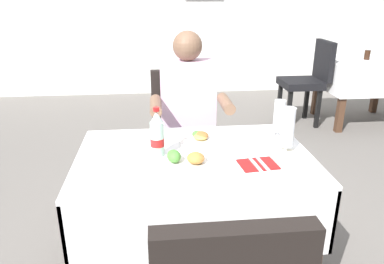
{
  "coord_description": "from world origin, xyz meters",
  "views": [
    {
      "loc": [
        -0.3,
        -1.7,
        1.5
      ],
      "look_at": [
        -0.12,
        0.05,
        0.82
      ],
      "focal_mm": 34.59,
      "sensor_mm": 36.0,
      "label": 1
    }
  ],
  "objects_px": {
    "main_dining_table": "(194,186)",
    "plate_far_diner": "(200,138)",
    "beer_glass_left": "(279,119)",
    "cola_bottle_primary": "(157,136)",
    "chair_far_diner_seat": "(182,133)",
    "beer_glass_middle": "(287,130)",
    "background_table_tumbler": "(367,55)",
    "background_chair_left": "(309,78)",
    "seated_diner_far": "(189,116)",
    "background_dining_table": "(364,77)",
    "napkin_cutlery_set": "(258,164)",
    "plate_near_camera": "(184,162)"
  },
  "relations": [
    {
      "from": "main_dining_table",
      "to": "plate_far_diner",
      "type": "relative_size",
      "value": 5.04
    },
    {
      "from": "beer_glass_left",
      "to": "cola_bottle_primary",
      "type": "height_order",
      "value": "cola_bottle_primary"
    },
    {
      "from": "chair_far_diner_seat",
      "to": "beer_glass_middle",
      "type": "xyz_separation_m",
      "value": [
        0.46,
        -0.79,
        0.3
      ]
    },
    {
      "from": "cola_bottle_primary",
      "to": "background_table_tumbler",
      "type": "height_order",
      "value": "cola_bottle_primary"
    },
    {
      "from": "beer_glass_middle",
      "to": "background_chair_left",
      "type": "bearing_deg",
      "value": 64.84
    },
    {
      "from": "seated_diner_far",
      "to": "plate_far_diner",
      "type": "bearing_deg",
      "value": -87.8
    },
    {
      "from": "chair_far_diner_seat",
      "to": "beer_glass_left",
      "type": "distance_m",
      "value": 0.82
    },
    {
      "from": "background_dining_table",
      "to": "background_chair_left",
      "type": "height_order",
      "value": "background_chair_left"
    },
    {
      "from": "beer_glass_left",
      "to": "napkin_cutlery_set",
      "type": "xyz_separation_m",
      "value": [
        -0.2,
        -0.34,
        -0.1
      ]
    },
    {
      "from": "plate_far_diner",
      "to": "napkin_cutlery_set",
      "type": "xyz_separation_m",
      "value": [
        0.23,
        -0.33,
        -0.01
      ]
    },
    {
      "from": "cola_bottle_primary",
      "to": "plate_far_diner",
      "type": "bearing_deg",
      "value": 40.2
    },
    {
      "from": "cola_bottle_primary",
      "to": "background_dining_table",
      "type": "distance_m",
      "value": 3.43
    },
    {
      "from": "seated_diner_far",
      "to": "plate_far_diner",
      "type": "relative_size",
      "value": 5.51
    },
    {
      "from": "napkin_cutlery_set",
      "to": "background_chair_left",
      "type": "relative_size",
      "value": 0.2
    },
    {
      "from": "seated_diner_far",
      "to": "background_chair_left",
      "type": "bearing_deg",
      "value": 47.93
    },
    {
      "from": "beer_glass_left",
      "to": "background_chair_left",
      "type": "distance_m",
      "value": 2.48
    },
    {
      "from": "plate_near_camera",
      "to": "background_table_tumbler",
      "type": "distance_m",
      "value": 3.49
    },
    {
      "from": "plate_near_camera",
      "to": "cola_bottle_primary",
      "type": "bearing_deg",
      "value": 137.36
    },
    {
      "from": "background_chair_left",
      "to": "main_dining_table",
      "type": "bearing_deg",
      "value": -123.62
    },
    {
      "from": "seated_diner_far",
      "to": "background_dining_table",
      "type": "relative_size",
      "value": 1.37
    },
    {
      "from": "chair_far_diner_seat",
      "to": "plate_far_diner",
      "type": "bearing_deg",
      "value": -84.85
    },
    {
      "from": "background_dining_table",
      "to": "background_table_tumbler",
      "type": "xyz_separation_m",
      "value": [
        0.04,
        0.06,
        0.24
      ]
    },
    {
      "from": "plate_near_camera",
      "to": "background_chair_left",
      "type": "bearing_deg",
      "value": 56.72
    },
    {
      "from": "chair_far_diner_seat",
      "to": "seated_diner_far",
      "type": "distance_m",
      "value": 0.19
    },
    {
      "from": "main_dining_table",
      "to": "plate_near_camera",
      "type": "xyz_separation_m",
      "value": [
        -0.06,
        -0.13,
        0.2
      ]
    },
    {
      "from": "plate_near_camera",
      "to": "beer_glass_middle",
      "type": "xyz_separation_m",
      "value": [
        0.52,
        0.11,
        0.09
      ]
    },
    {
      "from": "plate_far_diner",
      "to": "beer_glass_middle",
      "type": "xyz_separation_m",
      "value": [
        0.41,
        -0.19,
        0.1
      ]
    },
    {
      "from": "beer_glass_middle",
      "to": "chair_far_diner_seat",
      "type": "bearing_deg",
      "value": 120.13
    },
    {
      "from": "chair_far_diner_seat",
      "to": "plate_near_camera",
      "type": "xyz_separation_m",
      "value": [
        -0.06,
        -0.9,
        0.2
      ]
    },
    {
      "from": "beer_glass_left",
      "to": "chair_far_diner_seat",
      "type": "bearing_deg",
      "value": 129.49
    },
    {
      "from": "beer_glass_middle",
      "to": "background_dining_table",
      "type": "relative_size",
      "value": 0.25
    },
    {
      "from": "cola_bottle_primary",
      "to": "background_dining_table",
      "type": "bearing_deg",
      "value": 44.67
    },
    {
      "from": "background_dining_table",
      "to": "background_table_tumbler",
      "type": "distance_m",
      "value": 0.25
    },
    {
      "from": "main_dining_table",
      "to": "plate_near_camera",
      "type": "distance_m",
      "value": 0.24
    },
    {
      "from": "main_dining_table",
      "to": "cola_bottle_primary",
      "type": "height_order",
      "value": "cola_bottle_primary"
    },
    {
      "from": "main_dining_table",
      "to": "plate_far_diner",
      "type": "bearing_deg",
      "value": 73.17
    },
    {
      "from": "plate_far_diner",
      "to": "main_dining_table",
      "type": "bearing_deg",
      "value": -106.83
    },
    {
      "from": "main_dining_table",
      "to": "seated_diner_far",
      "type": "bearing_deg",
      "value": 86.99
    },
    {
      "from": "main_dining_table",
      "to": "background_dining_table",
      "type": "relative_size",
      "value": 1.25
    },
    {
      "from": "background_table_tumbler",
      "to": "plate_near_camera",
      "type": "bearing_deg",
      "value": -132.42
    },
    {
      "from": "beer_glass_left",
      "to": "napkin_cutlery_set",
      "type": "bearing_deg",
      "value": -121.02
    },
    {
      "from": "plate_far_diner",
      "to": "beer_glass_middle",
      "type": "relative_size",
      "value": 0.99
    },
    {
      "from": "main_dining_table",
      "to": "plate_far_diner",
      "type": "distance_m",
      "value": 0.27
    },
    {
      "from": "background_chair_left",
      "to": "background_dining_table",
      "type": "bearing_deg",
      "value": 0.0
    },
    {
      "from": "beer_glass_left",
      "to": "background_table_tumbler",
      "type": "relative_size",
      "value": 1.89
    },
    {
      "from": "plate_near_camera",
      "to": "background_chair_left",
      "type": "height_order",
      "value": "background_chair_left"
    },
    {
      "from": "main_dining_table",
      "to": "plate_near_camera",
      "type": "bearing_deg",
      "value": -116.24
    },
    {
      "from": "chair_far_diner_seat",
      "to": "napkin_cutlery_set",
      "type": "bearing_deg",
      "value": -73.08
    },
    {
      "from": "napkin_cutlery_set",
      "to": "chair_far_diner_seat",
      "type": "bearing_deg",
      "value": 106.92
    },
    {
      "from": "main_dining_table",
      "to": "beer_glass_left",
      "type": "xyz_separation_m",
      "value": [
        0.49,
        0.19,
        0.28
      ]
    }
  ]
}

